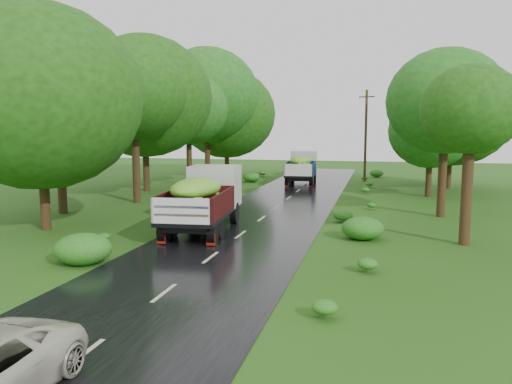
% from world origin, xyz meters
% --- Properties ---
extents(ground, '(120.00, 120.00, 0.00)m').
position_xyz_m(ground, '(0.00, 0.00, 0.00)').
color(ground, '#1F460F').
rests_on(ground, ground).
extents(road, '(6.50, 80.00, 0.02)m').
position_xyz_m(road, '(0.00, 5.00, 0.01)').
color(road, black).
rests_on(road, ground).
extents(road_lines, '(0.12, 69.60, 0.00)m').
position_xyz_m(road_lines, '(0.00, 6.00, 0.02)').
color(road_lines, '#BFB78C').
rests_on(road_lines, road).
extents(truck_near, '(2.96, 6.85, 2.80)m').
position_xyz_m(truck_near, '(-1.83, 8.57, 1.58)').
color(truck_near, black).
rests_on(truck_near, ground).
extents(truck_far, '(2.65, 6.47, 2.66)m').
position_xyz_m(truck_far, '(-0.51, 29.13, 1.51)').
color(truck_far, black).
rests_on(truck_far, ground).
extents(utility_pole, '(1.34, 0.53, 7.90)m').
position_xyz_m(utility_pole, '(4.60, 31.81, 4.07)').
color(utility_pole, '#382616').
rests_on(utility_pole, ground).
extents(trees_left, '(6.37, 32.52, 9.65)m').
position_xyz_m(trees_left, '(-9.71, 21.97, 6.63)').
color(trees_left, black).
rests_on(trees_left, ground).
extents(trees_right, '(5.93, 23.50, 7.91)m').
position_xyz_m(trees_right, '(9.93, 21.71, 5.52)').
color(trees_right, black).
rests_on(trees_right, ground).
extents(shrubs, '(11.90, 44.00, 0.70)m').
position_xyz_m(shrubs, '(0.00, 14.00, 0.35)').
color(shrubs, '#1D6016').
rests_on(shrubs, ground).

